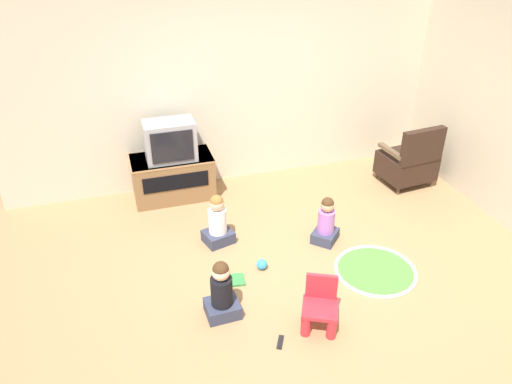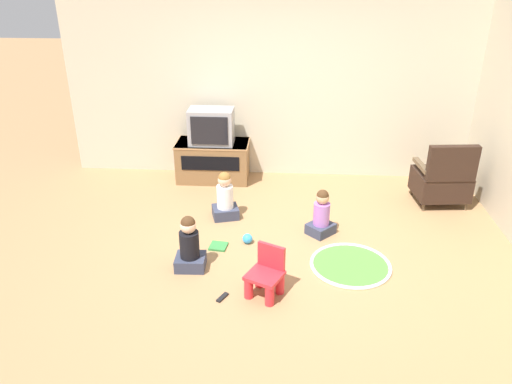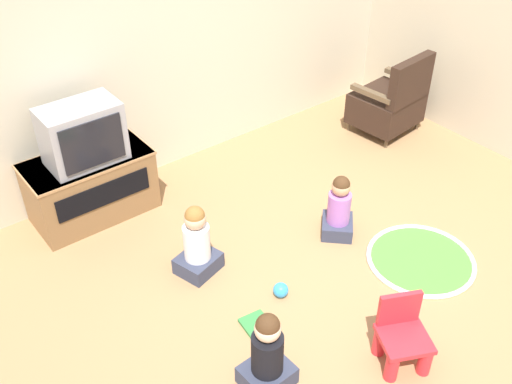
% 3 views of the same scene
% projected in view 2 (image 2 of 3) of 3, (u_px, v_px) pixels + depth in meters
% --- Properties ---
extents(ground_plane, '(30.00, 30.00, 0.00)m').
position_uv_depth(ground_plane, '(271.00, 253.00, 5.47)').
color(ground_plane, '#9E754C').
extents(wall_back, '(5.82, 0.12, 2.85)m').
position_uv_depth(wall_back, '(273.00, 77.00, 6.93)').
color(wall_back, beige).
rests_on(wall_back, ground_plane).
extents(tv_cabinet, '(1.03, 0.54, 0.56)m').
position_uv_depth(tv_cabinet, '(213.00, 160.00, 7.15)').
color(tv_cabinet, brown).
rests_on(tv_cabinet, ground_plane).
extents(television, '(0.61, 0.38, 0.49)m').
position_uv_depth(television, '(211.00, 127.00, 6.89)').
color(television, '#939399').
rests_on(television, tv_cabinet).
extents(black_armchair, '(0.70, 0.64, 0.87)m').
position_uv_depth(black_armchair, '(442.00, 180.00, 6.42)').
color(black_armchair, brown).
rests_on(black_armchair, ground_plane).
extents(yellow_kid_chair, '(0.41, 0.40, 0.49)m').
position_uv_depth(yellow_kid_chair, '(266.00, 277.00, 4.73)').
color(yellow_kid_chair, red).
rests_on(yellow_kid_chair, ground_plane).
extents(play_mat, '(0.86, 0.86, 0.04)m').
position_uv_depth(play_mat, '(351.00, 265.00, 5.24)').
color(play_mat, green).
rests_on(play_mat, ground_plane).
extents(child_watching_left, '(0.37, 0.34, 0.61)m').
position_uv_depth(child_watching_left, '(225.00, 198.00, 6.11)').
color(child_watching_left, '#33384C').
rests_on(child_watching_left, ground_plane).
extents(child_watching_center, '(0.38, 0.38, 0.56)m').
position_uv_depth(child_watching_center, '(321.00, 215.00, 5.75)').
color(child_watching_center, '#33384C').
rests_on(child_watching_center, ground_plane).
extents(child_watching_right, '(0.32, 0.28, 0.60)m').
position_uv_depth(child_watching_right, '(189.00, 246.00, 5.10)').
color(child_watching_right, '#33384C').
rests_on(child_watching_right, ground_plane).
extents(toy_ball, '(0.11, 0.11, 0.11)m').
position_uv_depth(toy_ball, '(247.00, 239.00, 5.63)').
color(toy_ball, '#3399E5').
rests_on(toy_ball, ground_plane).
extents(book, '(0.21, 0.21, 0.02)m').
position_uv_depth(book, '(218.00, 246.00, 5.57)').
color(book, '#337F3D').
rests_on(book, ground_plane).
extents(remote_control, '(0.11, 0.15, 0.02)m').
position_uv_depth(remote_control, '(222.00, 297.00, 4.74)').
color(remote_control, black).
rests_on(remote_control, ground_plane).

